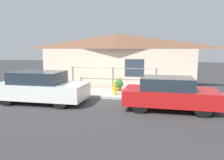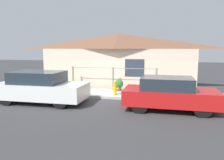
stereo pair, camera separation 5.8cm
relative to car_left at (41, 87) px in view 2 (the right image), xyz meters
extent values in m
plane|color=#38383A|center=(2.66, 1.28, -0.71)|extent=(60.00, 60.00, 0.00)
cube|color=#B2AFA8|center=(2.66, 2.29, -0.65)|extent=(24.00, 2.01, 0.12)
cube|color=beige|center=(2.66, 3.77, 0.50)|extent=(9.18, 0.12, 2.41)
cube|color=#2D3847|center=(3.81, 3.70, 0.62)|extent=(1.10, 0.04, 1.00)
pyramid|color=brown|center=(2.66, 4.81, 2.16)|extent=(9.58, 2.20, 0.93)
cylinder|color=gray|center=(0.26, 3.14, 0.05)|extent=(0.10, 0.10, 1.27)
cylinder|color=gray|center=(2.66, 3.14, 0.05)|extent=(0.10, 0.10, 1.27)
cylinder|color=gray|center=(5.06, 3.14, 0.05)|extent=(0.10, 0.10, 1.27)
cylinder|color=gray|center=(2.66, 3.14, 0.63)|extent=(4.80, 0.03, 0.03)
cube|color=white|center=(0.04, 0.00, -0.14)|extent=(4.03, 1.77, 0.67)
cube|color=#232D38|center=(-0.12, 0.00, 0.45)|extent=(2.22, 1.55, 0.52)
cylinder|color=black|center=(1.29, 0.75, -0.40)|extent=(0.61, 0.20, 0.61)
cylinder|color=black|center=(1.29, -0.76, -0.40)|extent=(0.61, 0.20, 0.61)
cylinder|color=black|center=(-1.20, 0.76, -0.40)|extent=(0.61, 0.20, 0.61)
cylinder|color=black|center=(-1.21, -0.75, -0.40)|extent=(0.61, 0.20, 0.61)
cube|color=red|center=(5.65, 0.00, -0.16)|extent=(3.67, 1.74, 0.59)
cube|color=#232D38|center=(5.50, 0.00, 0.37)|extent=(2.03, 1.51, 0.48)
cylinder|color=black|center=(6.79, 0.69, -0.38)|extent=(0.67, 0.21, 0.66)
cylinder|color=black|center=(6.76, -0.74, -0.38)|extent=(0.67, 0.21, 0.66)
cylinder|color=black|center=(4.54, 0.74, -0.38)|extent=(0.67, 0.21, 0.66)
cylinder|color=black|center=(4.51, -0.70, -0.38)|extent=(0.67, 0.21, 0.66)
cylinder|color=yellow|center=(3.06, 1.73, -0.28)|extent=(0.16, 0.16, 0.62)
sphere|color=yellow|center=(3.06, 1.73, 0.07)|extent=(0.17, 0.17, 0.17)
cylinder|color=yellow|center=(2.95, 1.73, -0.25)|extent=(0.14, 0.07, 0.07)
cylinder|color=yellow|center=(3.18, 1.73, -0.25)|extent=(0.14, 0.07, 0.07)
cylinder|color=brown|center=(3.06, 2.83, -0.48)|extent=(0.28, 0.28, 0.21)
sphere|color=#2D6B2D|center=(3.06, 2.83, -0.19)|extent=(0.49, 0.49, 0.49)
cylinder|color=#9E5638|center=(0.38, 2.92, -0.50)|extent=(0.29, 0.29, 0.17)
sphere|color=#4C8E3D|center=(0.38, 2.92, -0.28)|extent=(0.38, 0.38, 0.38)
camera|label=1|loc=(5.12, -8.79, 1.75)|focal=35.00mm
camera|label=2|loc=(5.17, -8.78, 1.75)|focal=35.00mm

